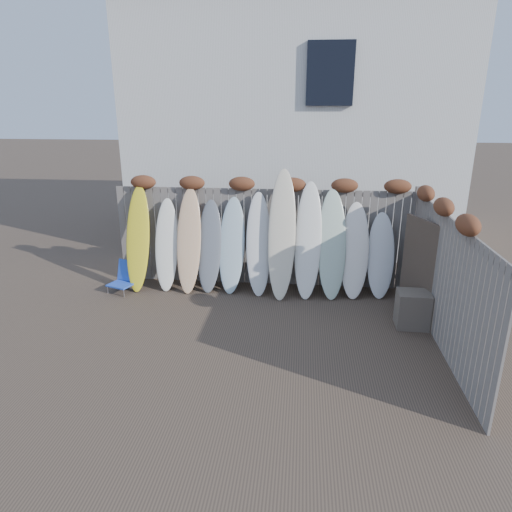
# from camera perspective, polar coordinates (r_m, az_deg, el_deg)

# --- Properties ---
(ground) EXTENTS (80.00, 80.00, 0.00)m
(ground) POSITION_cam_1_polar(r_m,az_deg,el_deg) (7.50, -0.95, -10.21)
(ground) COLOR #493A2D
(back_fence) EXTENTS (6.05, 0.28, 2.24)m
(back_fence) POSITION_cam_1_polar(r_m,az_deg,el_deg) (9.27, 1.12, 3.41)
(back_fence) COLOR slate
(back_fence) RESTS_ON ground
(right_fence) EXTENTS (0.28, 4.40, 2.24)m
(right_fence) POSITION_cam_1_polar(r_m,az_deg,el_deg) (7.54, 22.49, -2.00)
(right_fence) COLOR slate
(right_fence) RESTS_ON ground
(house) EXTENTS (8.50, 5.50, 6.33)m
(house) POSITION_cam_1_polar(r_m,az_deg,el_deg) (13.03, 4.76, 16.74)
(house) COLOR silver
(house) RESTS_ON ground
(beach_chair) EXTENTS (0.58, 0.60, 0.60)m
(beach_chair) POSITION_cam_1_polar(r_m,az_deg,el_deg) (9.56, -16.15, -2.59)
(beach_chair) COLOR blue
(beach_chair) RESTS_ON ground
(wooden_crate) EXTENTS (0.54, 0.46, 0.62)m
(wooden_crate) POSITION_cam_1_polar(r_m,az_deg,el_deg) (8.17, 18.99, -6.33)
(wooden_crate) COLOR #63574A
(wooden_crate) RESTS_ON ground
(lattice_panel) EXTENTS (0.45, 1.11, 1.75)m
(lattice_panel) POSITION_cam_1_polar(r_m,az_deg,el_deg) (8.33, 20.05, -1.76)
(lattice_panel) COLOR #3C2D24
(lattice_panel) RESTS_ON ground
(surfboard_0) EXTENTS (0.48, 0.73, 2.06)m
(surfboard_0) POSITION_cam_1_polar(r_m,az_deg,el_deg) (9.43, -14.55, 2.10)
(surfboard_0) COLOR yellow
(surfboard_0) RESTS_ON ground
(surfboard_1) EXTENTS (0.49, 0.67, 1.81)m
(surfboard_1) POSITION_cam_1_polar(r_m,az_deg,el_deg) (9.34, -11.12, 1.39)
(surfboard_1) COLOR white
(surfboard_1) RESTS_ON ground
(surfboard_2) EXTENTS (0.49, 0.72, 2.03)m
(surfboard_2) POSITION_cam_1_polar(r_m,az_deg,el_deg) (9.14, -8.39, 1.89)
(surfboard_2) COLOR tan
(surfboard_2) RESTS_ON ground
(surfboard_3) EXTENTS (0.51, 0.66, 1.80)m
(surfboard_3) POSITION_cam_1_polar(r_m,az_deg,el_deg) (9.14, -5.85, 1.22)
(surfboard_3) COLOR slate
(surfboard_3) RESTS_ON ground
(surfboard_4) EXTENTS (0.55, 0.69, 1.86)m
(surfboard_4) POSITION_cam_1_polar(r_m,az_deg,el_deg) (9.05, -3.05, 1.34)
(surfboard_4) COLOR silver
(surfboard_4) RESTS_ON ground
(surfboard_5) EXTENTS (0.55, 0.75, 1.97)m
(surfboard_5) POSITION_cam_1_polar(r_m,az_deg,el_deg) (8.93, 0.33, 1.49)
(surfboard_5) COLOR silver
(surfboard_5) RESTS_ON ground
(surfboard_6) EXTENTS (0.54, 0.86, 2.43)m
(surfboard_6) POSITION_cam_1_polar(r_m,az_deg,el_deg) (8.75, 3.25, 2.68)
(surfboard_6) COLOR beige
(surfboard_6) RESTS_ON ground
(surfboard_7) EXTENTS (0.56, 0.80, 2.19)m
(surfboard_7) POSITION_cam_1_polar(r_m,az_deg,el_deg) (8.84, 6.52, 1.94)
(surfboard_7) COLOR white
(surfboard_7) RESTS_ON ground
(surfboard_8) EXTENTS (0.58, 0.76, 2.05)m
(surfboard_8) POSITION_cam_1_polar(r_m,az_deg,el_deg) (8.89, 9.48, 1.43)
(surfboard_8) COLOR beige
(surfboard_8) RESTS_ON ground
(surfboard_9) EXTENTS (0.56, 0.67, 1.81)m
(surfboard_9) POSITION_cam_1_polar(r_m,az_deg,el_deg) (9.00, 12.23, 0.66)
(surfboard_9) COLOR white
(surfboard_9) RESTS_ON ground
(surfboard_10) EXTENTS (0.53, 0.60, 1.62)m
(surfboard_10) POSITION_cam_1_polar(r_m,az_deg,el_deg) (9.14, 15.32, 0.05)
(surfboard_10) COLOR silver
(surfboard_10) RESTS_ON ground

